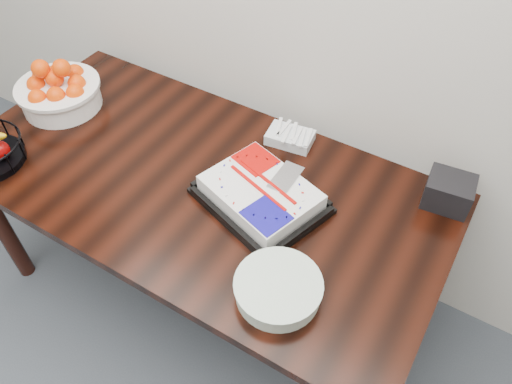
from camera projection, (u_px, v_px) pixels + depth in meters
The scene contains 6 objects.
table at pixel (198, 195), 1.86m from camera, with size 1.80×0.90×0.75m.
cake_tray at pixel (261, 195), 1.69m from camera, with size 0.49×0.43×0.09m.
tangerine_bowl at pixel (58, 87), 2.02m from camera, with size 0.34×0.34×0.21m.
plate_stack at pixel (278, 289), 1.45m from camera, with size 0.26×0.26×0.06m.
fork_bag at pixel (290, 137), 1.91m from camera, with size 0.19×0.14×0.05m.
napkin_box at pixel (449, 192), 1.68m from camera, with size 0.15×0.13×0.11m, color black.
Camera 1 is at (0.83, 1.04, 2.04)m, focal length 35.00 mm.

